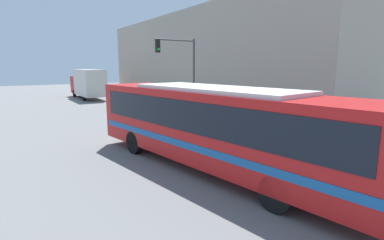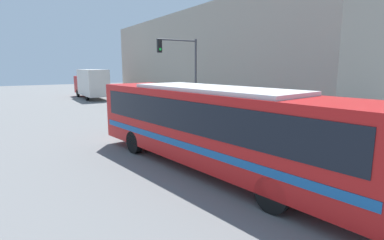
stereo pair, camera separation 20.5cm
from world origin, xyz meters
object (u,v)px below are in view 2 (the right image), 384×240
delivery_truck (91,83)px  pedestrian_mid_block (243,110)px  traffic_light_pole (183,63)px  pedestrian_near_corner (192,98)px  parking_meter (205,104)px  city_bus (213,123)px  fire_hydrant (262,125)px

delivery_truck → pedestrian_mid_block: 22.39m
traffic_light_pole → pedestrian_mid_block: traffic_light_pole is taller
traffic_light_pole → pedestrian_near_corner: traffic_light_pole is taller
delivery_truck → parking_meter: bearing=-78.8°
traffic_light_pole → delivery_truck: bearing=99.1°
city_bus → parking_meter: bearing=48.7°
pedestrian_mid_block → city_bus: bearing=-138.6°
city_bus → delivery_truck: 27.83m
delivery_truck → pedestrian_near_corner: size_ratio=4.48×
fire_hydrant → parking_meter: size_ratio=0.53×
delivery_truck → parking_meter: (3.64, -18.41, -0.79)m
fire_hydrant → pedestrian_mid_block: size_ratio=0.41×
delivery_truck → pedestrian_near_corner: (4.76, -14.88, -0.72)m
delivery_truck → pedestrian_mid_block: delivery_truck is taller
parking_meter → pedestrian_mid_block: pedestrian_mid_block is taller
pedestrian_mid_block → parking_meter: bearing=97.1°
pedestrian_near_corner → city_bus: bearing=-119.2°
city_bus → fire_hydrant: city_bus is taller
pedestrian_near_corner → fire_hydrant: bearing=-96.9°
delivery_truck → traffic_light_pole: traffic_light_pole is taller
delivery_truck → traffic_light_pole: bearing=-80.9°
city_bus → parking_meter: size_ratio=9.45×
city_bus → fire_hydrant: size_ratio=17.92×
traffic_light_pole → parking_meter: (0.94, -1.50, -2.94)m
city_bus → traffic_light_pole: bearing=56.4°
pedestrian_near_corner → pedestrian_mid_block: bearing=-95.4°
traffic_light_pole → parking_meter: 3.43m
parking_meter → pedestrian_near_corner: 3.70m
fire_hydrant → pedestrian_near_corner: bearing=83.1°
delivery_truck → pedestrian_mid_block: bearing=-79.5°
pedestrian_near_corner → pedestrian_mid_block: 7.15m
city_bus → delivery_truck: (2.41, 27.72, 0.05)m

